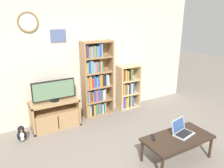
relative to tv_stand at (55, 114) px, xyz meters
The scene contains 9 objects.
wall_back 1.32m from the tv_stand, 20.01° to the left, with size 5.66×0.09×2.60m.
tv_stand is the anchor object (origin of this frame).
television 0.50m from the tv_stand, 52.03° to the left, with size 0.84×0.18×0.43m.
bookshelf_tall 1.12m from the tv_stand, ahead, with size 0.69×0.27×1.69m.
bookshelf_short 1.82m from the tv_stand, ahead, with size 0.55×0.28×1.07m.
coffee_table 2.43m from the tv_stand, 55.03° to the right, with size 1.10×0.55×0.40m.
laptop 2.46m from the tv_stand, 52.04° to the right, with size 0.38×0.32×0.23m.
remote_near_laptop 2.09m from the tv_stand, 60.22° to the right, with size 0.12×0.16×0.02m.
penguin_figurine 0.75m from the tv_stand, 161.80° to the right, with size 0.16×0.15×0.30m.
Camera 1 is at (-1.75, -2.17, 2.24)m, focal length 35.00 mm.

